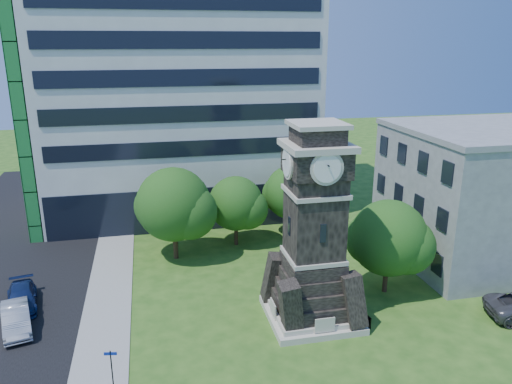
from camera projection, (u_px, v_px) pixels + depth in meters
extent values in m
plane|color=#285317|center=(272.00, 341.00, 28.67)|extent=(160.00, 160.00, 0.00)
cube|color=gray|center=(107.00, 315.00, 31.38)|extent=(3.00, 70.00, 0.06)
cube|color=beige|center=(311.00, 314.00, 31.10)|extent=(5.40, 5.40, 0.40)
cube|color=beige|center=(311.00, 309.00, 31.00)|extent=(4.80, 4.80, 0.30)
cube|color=black|center=(315.00, 208.00, 29.07)|extent=(3.00, 3.00, 6.40)
cube|color=beige|center=(313.00, 255.00, 29.94)|extent=(3.25, 3.25, 0.25)
cube|color=beige|center=(315.00, 192.00, 28.78)|extent=(3.25, 3.25, 0.25)
cube|color=black|center=(323.00, 233.00, 27.94)|extent=(0.35, 0.08, 1.10)
cube|color=black|center=(316.00, 161.00, 28.25)|extent=(3.30, 3.30, 1.60)
cube|color=beige|center=(317.00, 146.00, 27.99)|extent=(3.70, 3.70, 0.35)
cylinder|color=white|center=(327.00, 169.00, 26.60)|extent=(1.56, 0.06, 1.56)
cylinder|color=white|center=(286.00, 163.00, 27.89)|extent=(0.06, 1.56, 1.56)
cube|color=black|center=(317.00, 135.00, 27.82)|extent=(2.60, 2.60, 0.90)
cube|color=beige|center=(318.00, 124.00, 27.64)|extent=(3.00, 3.00, 0.25)
cube|color=white|center=(178.00, 68.00, 48.28)|extent=(25.00, 15.00, 28.00)
cube|color=black|center=(189.00, 209.00, 45.04)|extent=(24.50, 0.80, 4.00)
cube|color=#9C9EA1|center=(496.00, 195.00, 38.82)|extent=(15.00, 12.00, 10.00)
cube|color=#9C9EA1|center=(506.00, 129.00, 37.30)|extent=(15.20, 12.20, 0.40)
imported|color=#9C9FA4|center=(16.00, 319.00, 29.65)|extent=(2.57, 4.59, 1.43)
imported|color=#11204D|center=(22.00, 298.00, 32.18)|extent=(2.60, 4.67, 1.28)
cube|color=black|center=(341.00, 325.00, 29.60)|extent=(0.06, 0.47, 0.73)
cube|color=black|center=(368.00, 322.00, 29.97)|extent=(0.06, 0.47, 0.73)
cube|color=black|center=(355.00, 322.00, 29.75)|extent=(1.88, 0.50, 0.04)
cube|color=black|center=(353.00, 316.00, 29.88)|extent=(1.88, 0.04, 0.42)
cylinder|color=black|center=(112.00, 374.00, 23.86)|extent=(0.06, 0.06, 2.54)
cube|color=navy|center=(110.00, 354.00, 23.54)|extent=(0.61, 0.04, 0.15)
cylinder|color=#332114|center=(175.00, 243.00, 39.25)|extent=(0.38, 0.38, 2.61)
sphere|color=#36621D|center=(173.00, 204.00, 38.32)|extent=(5.74, 5.74, 5.74)
sphere|color=#36621D|center=(189.00, 212.00, 38.17)|extent=(4.31, 4.31, 4.31)
sphere|color=#36621D|center=(160.00, 206.00, 38.87)|extent=(4.02, 4.02, 4.02)
cylinder|color=#332114|center=(236.00, 233.00, 41.96)|extent=(0.33, 0.33, 2.13)
sphere|color=#33641D|center=(236.00, 203.00, 41.20)|extent=(4.53, 4.53, 4.53)
sphere|color=#33641D|center=(248.00, 209.00, 41.09)|extent=(3.40, 3.40, 3.40)
sphere|color=#33641D|center=(225.00, 205.00, 41.64)|extent=(3.17, 3.17, 3.17)
cylinder|color=#332114|center=(291.00, 223.00, 43.87)|extent=(0.39, 0.39, 2.32)
sphere|color=#255F1C|center=(292.00, 192.00, 43.05)|extent=(4.73, 4.73, 4.73)
sphere|color=#255F1C|center=(304.00, 198.00, 42.93)|extent=(3.55, 3.55, 3.55)
sphere|color=#255F1C|center=(281.00, 194.00, 43.51)|extent=(3.31, 3.31, 3.31)
cylinder|color=#332114|center=(385.00, 276.00, 34.03)|extent=(0.32, 0.32, 2.30)
sphere|color=#1D5017|center=(389.00, 238.00, 33.22)|extent=(5.15, 5.15, 5.15)
sphere|color=#1D5017|center=(406.00, 246.00, 33.08)|extent=(3.86, 3.86, 3.86)
sphere|color=#1D5017|center=(372.00, 239.00, 33.71)|extent=(3.60, 3.60, 3.60)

